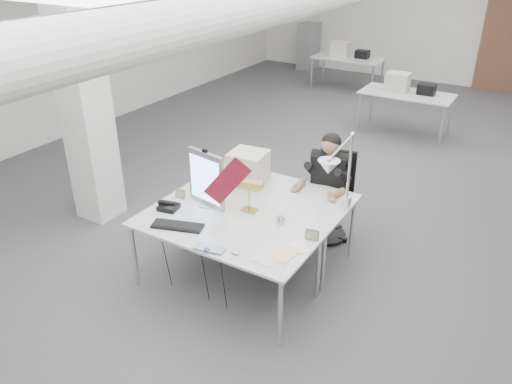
# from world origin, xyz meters

# --- Properties ---
(room_shell) EXTENTS (10.04, 14.04, 3.24)m
(room_shell) POSITION_xyz_m (0.04, 0.13, 1.69)
(room_shell) COLOR #474749
(room_shell) RESTS_ON ground
(desk_main) EXTENTS (1.80, 0.90, 0.02)m
(desk_main) POSITION_xyz_m (0.00, -2.50, 0.74)
(desk_main) COLOR silver
(desk_main) RESTS_ON room_shell
(desk_second) EXTENTS (1.80, 0.90, 0.02)m
(desk_second) POSITION_xyz_m (0.00, -1.60, 0.74)
(desk_second) COLOR silver
(desk_second) RESTS_ON room_shell
(bg_desk_a) EXTENTS (1.60, 0.80, 0.02)m
(bg_desk_a) POSITION_xyz_m (0.20, 3.00, 0.74)
(bg_desk_a) COLOR silver
(bg_desk_a) RESTS_ON room_shell
(bg_desk_b) EXTENTS (1.60, 0.80, 0.02)m
(bg_desk_b) POSITION_xyz_m (-1.80, 5.20, 0.74)
(bg_desk_b) COLOR silver
(bg_desk_b) RESTS_ON room_shell
(filing_cabinet) EXTENTS (0.45, 0.55, 1.20)m
(filing_cabinet) POSITION_xyz_m (-3.50, 6.65, 0.60)
(filing_cabinet) COLOR gray
(filing_cabinet) RESTS_ON room_shell
(office_chair) EXTENTS (0.56, 0.56, 0.98)m
(office_chair) POSITION_xyz_m (0.45, -1.01, 0.49)
(office_chair) COLOR black
(office_chair) RESTS_ON room_shell
(seated_person) EXTENTS (0.64, 0.75, 0.99)m
(seated_person) POSITION_xyz_m (0.45, -1.06, 0.90)
(seated_person) COLOR black
(seated_person) RESTS_ON office_chair
(monitor) EXTENTS (0.47, 0.13, 0.59)m
(monitor) POSITION_xyz_m (-0.42, -2.19, 1.05)
(monitor) COLOR #A7A7AB
(monitor) RESTS_ON desk_main
(pennant) EXTENTS (0.45, 0.21, 0.53)m
(pennant) POSITION_xyz_m (-0.13, -2.22, 1.11)
(pennant) COLOR maroon
(pennant) RESTS_ON monitor
(keyboard) EXTENTS (0.52, 0.31, 0.02)m
(keyboard) POSITION_xyz_m (-0.39, -2.71, 0.77)
(keyboard) COLOR black
(keyboard) RESTS_ON desk_main
(laptop) EXTENTS (0.32, 0.23, 0.02)m
(laptop) POSITION_xyz_m (0.10, -2.91, 0.77)
(laptop) COLOR #B5B5BA
(laptop) RESTS_ON desk_main
(mouse) EXTENTS (0.09, 0.08, 0.03)m
(mouse) POSITION_xyz_m (0.33, -2.81, 0.77)
(mouse) COLOR silver
(mouse) RESTS_ON desk_main
(bankers_lamp) EXTENTS (0.31, 0.18, 0.33)m
(bankers_lamp) POSITION_xyz_m (0.03, -2.08, 0.92)
(bankers_lamp) COLOR gold
(bankers_lamp) RESTS_ON desk_main
(desk_phone) EXTENTS (0.22, 0.21, 0.05)m
(desk_phone) POSITION_xyz_m (-0.69, -2.48, 0.78)
(desk_phone) COLOR black
(desk_phone) RESTS_ON desk_main
(picture_frame_left) EXTENTS (0.13, 0.03, 0.10)m
(picture_frame_left) POSITION_xyz_m (-0.75, -2.22, 0.81)
(picture_frame_left) COLOR #A98D49
(picture_frame_left) RESTS_ON desk_main
(picture_frame_right) EXTENTS (0.13, 0.06, 0.10)m
(picture_frame_right) POSITION_xyz_m (0.81, -2.25, 0.81)
(picture_frame_right) COLOR olive
(picture_frame_right) RESTS_ON desk_main
(desk_clock) EXTENTS (0.09, 0.04, 0.09)m
(desk_clock) POSITION_xyz_m (0.42, -2.14, 0.81)
(desk_clock) COLOR #A5A5A9
(desk_clock) RESTS_ON desk_main
(paper_stack_a) EXTENTS (0.24, 0.32, 0.01)m
(paper_stack_a) POSITION_xyz_m (0.61, -2.68, 0.76)
(paper_stack_a) COLOR silver
(paper_stack_a) RESTS_ON desk_main
(paper_stack_b) EXTENTS (0.21, 0.27, 0.01)m
(paper_stack_b) POSITION_xyz_m (0.71, -2.59, 0.76)
(paper_stack_b) COLOR #FBD696
(paper_stack_b) RESTS_ON desk_main
(paper_stack_c) EXTENTS (0.23, 0.24, 0.01)m
(paper_stack_c) POSITION_xyz_m (0.77, -2.43, 0.76)
(paper_stack_c) COLOR white
(paper_stack_c) RESTS_ON desk_main
(beige_monitor) EXTENTS (0.43, 0.41, 0.37)m
(beige_monitor) POSITION_xyz_m (-0.32, -1.54, 0.94)
(beige_monitor) COLOR beige
(beige_monitor) RESTS_ON desk_second
(architect_lamp) EXTENTS (0.40, 0.69, 0.84)m
(architect_lamp) POSITION_xyz_m (0.85, -1.76, 1.17)
(architect_lamp) COLOR silver
(architect_lamp) RESTS_ON desk_second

